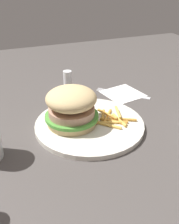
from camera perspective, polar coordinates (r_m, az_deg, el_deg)
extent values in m
plane|color=#47423F|center=(0.66, 2.55, -3.64)|extent=(1.60, 1.60, 0.00)
cylinder|color=silver|center=(0.67, 0.00, -2.69)|extent=(0.27, 0.27, 0.01)
cylinder|color=tan|center=(0.66, -3.75, -1.76)|extent=(0.12, 0.12, 0.02)
cylinder|color=#4C9338|center=(0.66, -3.78, -0.86)|extent=(0.13, 0.13, 0.01)
cylinder|color=tan|center=(0.65, -3.82, 0.14)|extent=(0.11, 0.11, 0.02)
ellipsoid|color=tan|center=(0.63, -3.92, 2.91)|extent=(0.12, 0.12, 0.05)
cylinder|color=gold|center=(0.69, 3.84, -0.83)|extent=(0.05, 0.06, 0.01)
cylinder|color=gold|center=(0.67, 5.15, -2.05)|extent=(0.05, 0.05, 0.01)
cylinder|color=#E5B251|center=(0.65, 4.52, -2.92)|extent=(0.04, 0.04, 0.01)
cylinder|color=gold|center=(0.68, 6.93, -1.39)|extent=(0.06, 0.04, 0.01)
cylinder|color=#E5B251|center=(0.66, 4.02, -2.43)|extent=(0.06, 0.03, 0.01)
cylinder|color=#E5B251|center=(0.68, 6.20, -1.53)|extent=(0.01, 0.06, 0.01)
cylinder|color=#E5B251|center=(0.70, 6.11, -0.05)|extent=(0.02, 0.06, 0.01)
cylinder|color=gold|center=(0.69, 3.83, -0.45)|extent=(0.03, 0.06, 0.01)
cylinder|color=gold|center=(0.68, 2.92, -0.62)|extent=(0.03, 0.05, 0.01)
cylinder|color=gold|center=(0.67, 6.20, -2.10)|extent=(0.05, 0.02, 0.01)
cube|color=white|center=(0.85, 7.09, 3.92)|extent=(0.13, 0.13, 0.00)
cube|color=silver|center=(0.84, 9.15, 3.68)|extent=(0.09, 0.09, 0.00)
cube|color=silver|center=(0.86, 4.49, 4.56)|extent=(0.04, 0.04, 0.00)
cylinder|color=silver|center=(0.88, 2.73, 5.12)|extent=(0.02, 0.02, 0.00)
cylinder|color=silver|center=(0.87, 2.53, 4.92)|extent=(0.02, 0.02, 0.00)
cylinder|color=silver|center=(0.86, 2.33, 4.72)|extent=(0.02, 0.02, 0.00)
cylinder|color=white|center=(0.88, -4.97, 6.96)|extent=(0.03, 0.03, 0.06)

